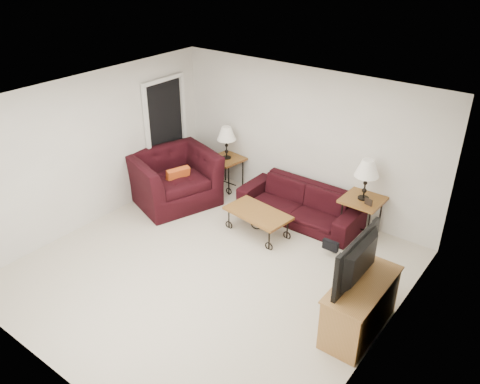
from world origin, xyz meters
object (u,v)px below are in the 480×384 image
(tv_stand, at_px, (360,307))
(television, at_px, (365,262))
(side_table_right, at_px, (361,217))
(lamp_left, at_px, (226,143))
(lamp_right, at_px, (366,180))
(backpack, at_px, (335,239))
(sofa, at_px, (300,203))
(armchair, at_px, (174,178))
(side_table_left, at_px, (227,173))
(coffee_table, at_px, (258,223))

(tv_stand, distance_m, television, 0.66)
(side_table_right, xyz_separation_m, lamp_left, (-2.76, 0.00, 0.60))
(lamp_right, height_order, backpack, lamp_right)
(lamp_left, height_order, backpack, lamp_left)
(sofa, distance_m, television, 2.76)
(tv_stand, distance_m, backpack, 1.65)
(sofa, bearing_deg, armchair, -158.95)
(lamp_right, xyz_separation_m, backpack, (-0.08, -0.71, -0.75))
(lamp_right, height_order, armchair, lamp_right)
(backpack, bearing_deg, tv_stand, -44.24)
(side_table_right, relative_size, tv_stand, 0.56)
(side_table_right, xyz_separation_m, lamp_right, (0.00, 0.00, 0.67))
(side_table_right, bearing_deg, lamp_left, 180.00)
(lamp_right, xyz_separation_m, armchair, (-3.18, -1.01, -0.54))
(side_table_left, bearing_deg, sofa, -5.93)
(lamp_right, bearing_deg, lamp_left, 180.00)
(tv_stand, bearing_deg, backpack, 127.77)
(side_table_left, distance_m, lamp_left, 0.62)
(coffee_table, bearing_deg, television, -24.77)
(lamp_left, relative_size, television, 0.58)
(lamp_right, distance_m, television, 2.21)
(sofa, relative_size, side_table_right, 3.17)
(coffee_table, bearing_deg, armchair, -178.99)
(side_table_left, relative_size, coffee_table, 0.58)
(lamp_right, bearing_deg, backpack, -96.56)
(sofa, height_order, backpack, sofa)
(coffee_table, bearing_deg, tv_stand, -24.58)
(armchair, bearing_deg, side_table_left, -3.10)
(backpack, bearing_deg, sofa, 158.67)
(television, height_order, backpack, television)
(sofa, relative_size, television, 1.99)
(lamp_left, bearing_deg, side_table_right, 0.00)
(armchair, relative_size, tv_stand, 1.20)
(side_table_right, distance_m, armchair, 3.34)
(tv_stand, bearing_deg, lamp_right, 114.69)
(sofa, distance_m, side_table_left, 1.74)
(tv_stand, bearing_deg, side_table_left, 151.38)
(armchair, distance_m, backpack, 3.12)
(tv_stand, xyz_separation_m, television, (-0.02, 0.00, 0.66))
(sofa, xyz_separation_m, television, (1.94, -1.83, 0.71))
(side_table_left, xyz_separation_m, backpack, (2.68, -0.71, -0.06))
(side_table_right, relative_size, coffee_table, 0.63)
(side_table_left, relative_size, television, 0.58)
(lamp_left, bearing_deg, armchair, -112.46)
(side_table_right, bearing_deg, lamp_right, 0.00)
(lamp_right, relative_size, coffee_table, 0.63)
(sofa, height_order, side_table_left, side_table_left)
(side_table_right, relative_size, lamp_right, 1.00)
(backpack, bearing_deg, side_table_right, 91.43)
(side_table_right, height_order, armchair, armchair)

